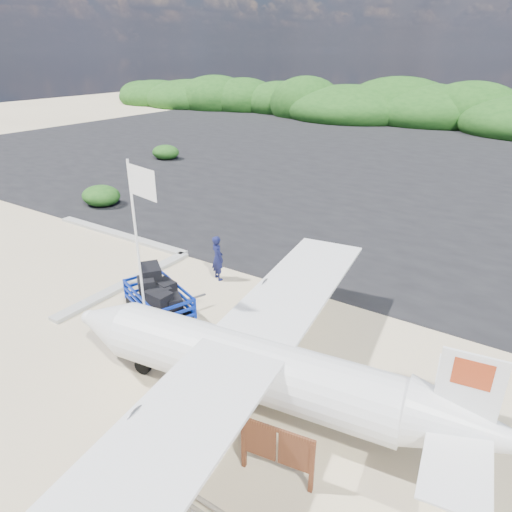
{
  "coord_description": "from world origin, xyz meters",
  "views": [
    {
      "loc": [
        9.17,
        -9.54,
        8.85
      ],
      "look_at": [
        0.33,
        3.83,
        1.61
      ],
      "focal_mm": 32.0,
      "sensor_mm": 36.0,
      "label": 1
    }
  ],
  "objects": [
    {
      "name": "ground",
      "position": [
        0.0,
        0.0,
        0.0
      ],
      "size": [
        160.0,
        160.0,
        0.0
      ],
      "primitive_type": "plane",
      "color": "beige"
    },
    {
      "name": "asphalt_apron",
      "position": [
        0.0,
        30.0,
        0.0
      ],
      "size": [
        90.0,
        50.0,
        0.04
      ],
      "primitive_type": null,
      "color": "#B2B2B2",
      "rests_on": "ground"
    },
    {
      "name": "lagoon",
      "position": [
        -9.0,
        1.5,
        0.0
      ],
      "size": [
        9.0,
        7.0,
        0.4
      ],
      "primitive_type": null,
      "color": "#B2B2B2",
      "rests_on": "ground"
    },
    {
      "name": "vegetation_band",
      "position": [
        0.0,
        55.0,
        0.0
      ],
      "size": [
        124.0,
        8.0,
        4.4
      ],
      "primitive_type": null,
      "color": "#B2B2B2",
      "rests_on": "ground"
    },
    {
      "name": "baggage_cart",
      "position": [
        -1.4,
        0.23,
        0.0
      ],
      "size": [
        3.48,
        2.73,
        1.53
      ],
      "primitive_type": null,
      "rotation": [
        0.0,
        0.0,
        -0.37
      ],
      "color": "#0B27A7",
      "rests_on": "ground"
    },
    {
      "name": "flagpole",
      "position": [
        -0.32,
        -1.37,
        0.0
      ],
      "size": [
        1.32,
        0.76,
        6.23
      ],
      "primitive_type": null,
      "rotation": [
        0.0,
        0.0,
        -0.2
      ],
      "color": "white",
      "rests_on": "ground"
    },
    {
      "name": "signboard",
      "position": [
        5.5,
        -3.15,
        0.0
      ],
      "size": [
        1.84,
        0.46,
        1.51
      ],
      "primitive_type": null,
      "rotation": [
        0.0,
        0.0,
        0.16
      ],
      "color": "brown",
      "rests_on": "ground"
    },
    {
      "name": "crew_a",
      "position": [
        -1.69,
        3.99,
        0.97
      ],
      "size": [
        0.84,
        0.72,
        1.94
      ],
      "primitive_type": "imported",
      "rotation": [
        0.0,
        0.0,
        2.71
      ],
      "color": "#111542",
      "rests_on": "ground"
    },
    {
      "name": "crew_b",
      "position": [
        1.73,
        1.91,
        0.79
      ],
      "size": [
        0.79,
        0.63,
        1.59
      ],
      "primitive_type": "imported",
      "rotation": [
        0.0,
        0.0,
        3.18
      ],
      "color": "#111542",
      "rests_on": "ground"
    },
    {
      "name": "aircraft_small",
      "position": [
        -5.56,
        29.31,
        0.0
      ],
      "size": [
        9.38,
        9.38,
        2.43
      ],
      "primitive_type": null,
      "rotation": [
        0.0,
        0.0,
        3.74
      ],
      "color": "#B2B2B2",
      "rests_on": "ground"
    }
  ]
}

